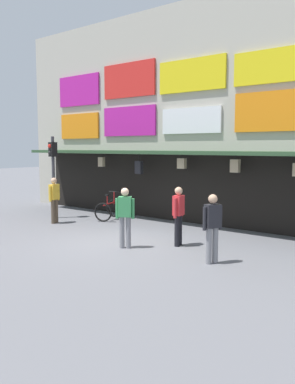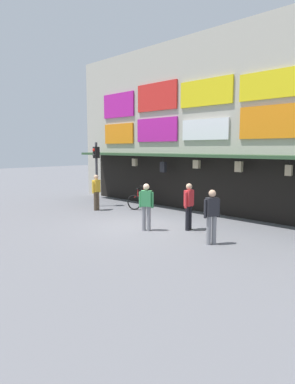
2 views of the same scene
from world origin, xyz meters
name	(u,v)px [view 2 (image 2 of 2)]	position (x,y,z in m)	size (l,w,h in m)	color
ground_plane	(141,226)	(0.00, 0.00, 0.00)	(80.00, 80.00, 0.00)	slate
shopfront	(213,125)	(0.00, 4.57, 3.96)	(18.00, 2.60, 8.00)	#B2AD9E
traffic_light_near	(96,164)	(-4.77, 1.50, 2.14)	(0.31, 0.34, 3.20)	#38383D
bicycle_parked	(139,200)	(-2.84, 2.64, 0.39)	(1.06, 1.33, 1.05)	black
pedestrian_in_white	(212,214)	(3.27, -0.19, 0.95)	(0.36, 0.48, 1.68)	gray
pedestrian_in_yellow	(96,190)	(-3.87, 0.81, 0.95)	(0.29, 0.52, 1.68)	brown
pedestrian_in_black	(146,204)	(0.64, -0.36, 0.95)	(0.46, 0.38, 1.68)	gray
pedestrian_in_purple	(189,204)	(1.64, 0.77, 0.95)	(0.27, 0.52, 1.68)	black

